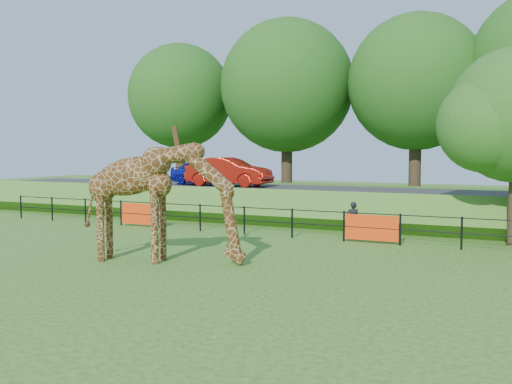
% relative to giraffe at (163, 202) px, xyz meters
% --- Properties ---
extents(ground, '(90.00, 90.00, 0.00)m').
position_rel_giraffe_xyz_m(ground, '(1.66, -2.07, -1.76)').
color(ground, '#2B6018').
rests_on(ground, ground).
extents(giraffe, '(5.00, 2.04, 3.52)m').
position_rel_giraffe_xyz_m(giraffe, '(0.00, 0.00, 0.00)').
color(giraffe, '#4E2A10').
rests_on(giraffe, ground).
extents(perimeter_fence, '(28.07, 0.10, 1.10)m').
position_rel_giraffe_xyz_m(perimeter_fence, '(1.66, 5.93, -1.21)').
color(perimeter_fence, black).
rests_on(perimeter_fence, ground).
extents(embankment, '(40.00, 9.00, 1.30)m').
position_rel_giraffe_xyz_m(embankment, '(1.66, 13.43, -1.11)').
color(embankment, '#2B6018').
rests_on(embankment, ground).
extents(road, '(40.00, 5.00, 0.12)m').
position_rel_giraffe_xyz_m(road, '(1.66, 11.93, -0.40)').
color(road, '#2F2F32').
rests_on(road, embankment).
extents(car_blue, '(3.97, 2.02, 1.30)m').
position_rel_giraffe_xyz_m(car_blue, '(-5.89, 12.22, 0.31)').
color(car_blue, '#161FB4').
rests_on(car_blue, road).
extents(car_red, '(4.46, 1.56, 1.47)m').
position_rel_giraffe_xyz_m(car_red, '(-4.26, 11.97, 0.40)').
color(car_red, '#AA170C').
rests_on(car_red, road).
extents(visitor, '(0.56, 0.43, 1.37)m').
position_rel_giraffe_xyz_m(visitor, '(3.75, 6.82, -1.08)').
color(visitor, black).
rests_on(visitor, ground).
extents(bg_tree_line, '(37.30, 8.80, 11.82)m').
position_rel_giraffe_xyz_m(bg_tree_line, '(3.55, 19.93, 5.44)').
color(bg_tree_line, '#352518').
rests_on(bg_tree_line, ground).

